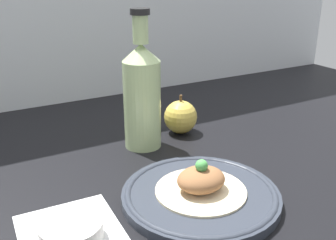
{
  "coord_description": "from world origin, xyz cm",
  "views": [
    {
      "loc": [
        -37.61,
        -56.14,
        36.1
      ],
      "look_at": [
        -5.07,
        2.56,
        10.13
      ],
      "focal_mm": 42.0,
      "sensor_mm": 36.0,
      "label": 1
    }
  ],
  "objects_px": {
    "cider_bottle": "(142,93)",
    "apple": "(181,117)",
    "plate": "(201,195)",
    "plated_food": "(201,182)",
    "dipping_bowl": "(71,233)"
  },
  "relations": [
    {
      "from": "cider_bottle",
      "to": "dipping_bowl",
      "type": "height_order",
      "value": "cider_bottle"
    },
    {
      "from": "apple",
      "to": "cider_bottle",
      "type": "bearing_deg",
      "value": -167.83
    },
    {
      "from": "plated_food",
      "to": "dipping_bowl",
      "type": "distance_m",
      "value": 0.22
    },
    {
      "from": "dipping_bowl",
      "to": "plate",
      "type": "bearing_deg",
      "value": 0.68
    },
    {
      "from": "cider_bottle",
      "to": "apple",
      "type": "bearing_deg",
      "value": 12.17
    },
    {
      "from": "cider_bottle",
      "to": "apple",
      "type": "xyz_separation_m",
      "value": [
        0.11,
        0.02,
        -0.08
      ]
    },
    {
      "from": "plate",
      "to": "apple",
      "type": "bearing_deg",
      "value": 65.9
    },
    {
      "from": "plated_food",
      "to": "apple",
      "type": "relative_size",
      "value": 1.64
    },
    {
      "from": "plated_food",
      "to": "dipping_bowl",
      "type": "height_order",
      "value": "plated_food"
    },
    {
      "from": "plated_food",
      "to": "apple",
      "type": "distance_m",
      "value": 0.29
    },
    {
      "from": "apple",
      "to": "plate",
      "type": "bearing_deg",
      "value": -114.1
    },
    {
      "from": "plated_food",
      "to": "dipping_bowl",
      "type": "bearing_deg",
      "value": -179.32
    },
    {
      "from": "plate",
      "to": "apple",
      "type": "relative_size",
      "value": 2.85
    },
    {
      "from": "dipping_bowl",
      "to": "plated_food",
      "type": "bearing_deg",
      "value": 0.68
    },
    {
      "from": "plated_food",
      "to": "apple",
      "type": "bearing_deg",
      "value": 65.9
    }
  ]
}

